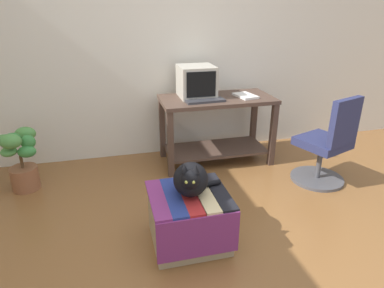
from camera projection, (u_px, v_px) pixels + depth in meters
ground_plane at (214, 265)px, 2.28m from camera, size 14.00×14.00×0.00m
back_wall at (160, 40)px, 3.61m from camera, size 8.00×0.10×2.60m
desk at (216, 119)px, 3.64m from camera, size 1.21×0.60×0.74m
tv_monitor at (196, 82)px, 3.51m from camera, size 0.37×0.38×0.33m
keyboard at (205, 101)px, 3.38m from camera, size 0.41×0.17×0.02m
book at (245, 96)px, 3.57m from camera, size 0.23×0.29×0.02m
ottoman_with_blanket at (189, 218)px, 2.43m from camera, size 0.56×0.55×0.41m
cat at (191, 179)px, 2.31m from camera, size 0.40×0.36×0.29m
potted_plant at (20, 159)px, 3.12m from camera, size 0.39×0.36×0.61m
office_chair at (327, 147)px, 3.21m from camera, size 0.54×0.54×0.89m
pen at (242, 96)px, 3.61m from camera, size 0.13×0.06×0.01m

